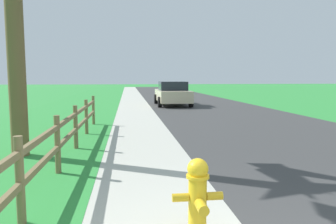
% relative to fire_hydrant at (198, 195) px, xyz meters
% --- Properties ---
extents(ground_plane, '(120.00, 120.00, 0.00)m').
position_rel_fire_hydrant_xyz_m(ground_plane, '(0.61, 23.68, -0.48)').
color(ground_plane, '#2E8B3A').
extents(road_asphalt, '(7.00, 66.00, 0.01)m').
position_rel_fire_hydrant_xyz_m(road_asphalt, '(4.11, 25.68, -0.47)').
color(road_asphalt, '#393939').
rests_on(road_asphalt, ground).
extents(curb_concrete, '(6.00, 66.00, 0.01)m').
position_rel_fire_hydrant_xyz_m(curb_concrete, '(-2.39, 25.68, -0.47)').
color(curb_concrete, '#B4B3A6').
rests_on(curb_concrete, ground).
extents(grass_verge, '(5.00, 66.00, 0.00)m').
position_rel_fire_hydrant_xyz_m(grass_verge, '(-3.89, 25.68, -0.47)').
color(grass_verge, '#2E8B3A').
rests_on(grass_verge, ground).
extents(fire_hydrant, '(0.59, 0.48, 0.91)m').
position_rel_fire_hydrant_xyz_m(fire_hydrant, '(0.00, 0.00, 0.00)').
color(fire_hydrant, yellow).
rests_on(fire_hydrant, ground).
extents(rail_fence, '(0.11, 11.01, 1.12)m').
position_rel_fire_hydrant_xyz_m(rail_fence, '(-2.13, 3.82, 0.17)').
color(rail_fence, brown).
rests_on(rail_fence, ground).
extents(parked_suv_beige, '(2.18, 4.65, 1.57)m').
position_rel_fire_hydrant_xyz_m(parked_suv_beige, '(2.14, 17.55, 0.29)').
color(parked_suv_beige, '#C6B793').
rests_on(parked_suv_beige, ground).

